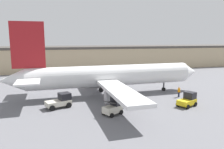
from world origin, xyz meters
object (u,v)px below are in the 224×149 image
object	(u,v)px
airplane	(106,76)
baggage_tug	(188,100)
belt_loader_truck	(114,106)
pushback_tug	(60,101)
ground_crew_worker	(179,92)

from	to	relation	value
airplane	baggage_tug	world-z (taller)	airplane
belt_loader_truck	airplane	bearing A→B (deg)	52.38
pushback_tug	ground_crew_worker	bearing A→B (deg)	-17.50
ground_crew_worker	baggage_tug	size ratio (longest dim) A/B	0.54
ground_crew_worker	baggage_tug	bearing A→B (deg)	-65.01
airplane	baggage_tug	bearing A→B (deg)	-43.55
airplane	belt_loader_truck	world-z (taller)	airplane
baggage_tug	pushback_tug	bearing A→B (deg)	142.36
airplane	baggage_tug	distance (m)	14.24
ground_crew_worker	belt_loader_truck	size ratio (longest dim) A/B	0.62
airplane	ground_crew_worker	size ratio (longest dim) A/B	19.89
belt_loader_truck	pushback_tug	world-z (taller)	belt_loader_truck
belt_loader_truck	ground_crew_worker	bearing A→B (deg)	-7.00
pushback_tug	baggage_tug	bearing A→B (deg)	-32.22
baggage_tug	belt_loader_truck	size ratio (longest dim) A/B	1.14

